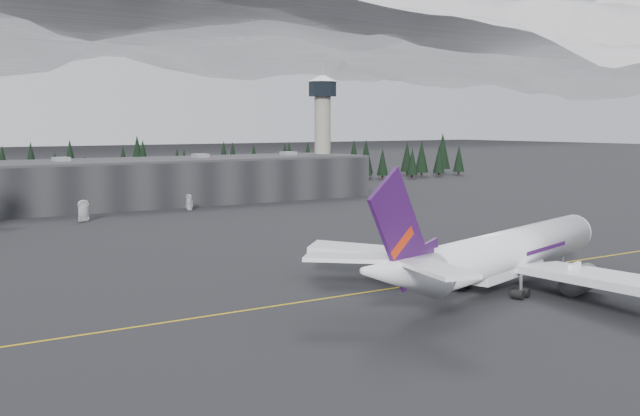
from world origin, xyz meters
TOP-DOWN VIEW (x-y plane):
  - ground at (0.00, 0.00)m, footprint 1400.00×1400.00m
  - taxiline at (0.00, -2.00)m, footprint 400.00×0.40m
  - terminal at (0.00, 125.00)m, footprint 160.00×30.00m
  - control_tower at (75.00, 128.00)m, footprint 10.00×10.00m
  - treeline at (0.00, 162.00)m, footprint 360.00×20.00m
  - jet_main at (6.73, -11.74)m, footprint 59.58×53.91m
  - gse_vehicle_a at (-14.16, 95.41)m, footprint 2.36×5.10m
  - gse_vehicle_b at (16.25, 103.39)m, footprint 4.59×3.08m

SIDE VIEW (x-z plane):
  - ground at x=0.00m, z-range 0.00..0.00m
  - taxiline at x=0.00m, z-range 0.00..0.02m
  - gse_vehicle_a at x=-14.16m, z-range 0.00..1.42m
  - gse_vehicle_b at x=16.25m, z-range 0.00..1.45m
  - jet_main at x=6.73m, z-range -3.91..14.03m
  - terminal at x=0.00m, z-range 0.00..12.60m
  - treeline at x=0.00m, z-range 0.00..15.00m
  - control_tower at x=75.00m, z-range 4.56..42.26m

